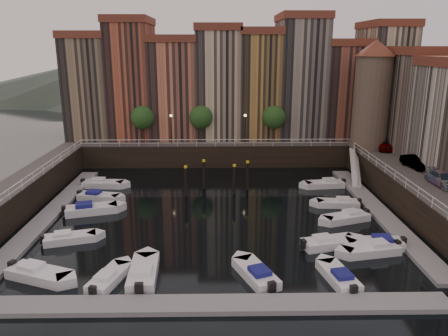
{
  "coord_description": "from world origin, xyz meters",
  "views": [
    {
      "loc": [
        0.18,
        -41.27,
        15.91
      ],
      "look_at": [
        0.92,
        4.0,
        3.32
      ],
      "focal_mm": 35.0,
      "sensor_mm": 36.0,
      "label": 1
    }
  ],
  "objects_px": {
    "corner_tower": "(372,93)",
    "car_b": "(416,163)",
    "car_c": "(443,180)",
    "boat_left_1": "(69,238)",
    "boat_left_2": "(90,209)",
    "car_a": "(384,144)",
    "boat_left_0": "(38,274)",
    "mooring_pilings": "(218,178)",
    "gangway": "(355,165)"
  },
  "relations": [
    {
      "from": "gangway",
      "to": "car_c",
      "type": "relative_size",
      "value": 1.85
    },
    {
      "from": "boat_left_2",
      "to": "car_b",
      "type": "xyz_separation_m",
      "value": [
        34.4,
        4.98,
        3.29
      ]
    },
    {
      "from": "boat_left_0",
      "to": "boat_left_1",
      "type": "distance_m",
      "value": 6.08
    },
    {
      "from": "corner_tower",
      "to": "mooring_pilings",
      "type": "xyz_separation_m",
      "value": [
        -19.72,
        -8.79,
        -8.54
      ]
    },
    {
      "from": "corner_tower",
      "to": "boat_left_1",
      "type": "distance_m",
      "value": 40.2
    },
    {
      "from": "corner_tower",
      "to": "car_a",
      "type": "bearing_deg",
      "value": -32.56
    },
    {
      "from": "gangway",
      "to": "car_c",
      "type": "xyz_separation_m",
      "value": [
        4.69,
        -11.76,
        1.73
      ]
    },
    {
      "from": "boat_left_1",
      "to": "boat_left_2",
      "type": "bearing_deg",
      "value": 73.96
    },
    {
      "from": "corner_tower",
      "to": "car_a",
      "type": "distance_m",
      "value": 6.73
    },
    {
      "from": "boat_left_2",
      "to": "car_a",
      "type": "relative_size",
      "value": 1.15
    },
    {
      "from": "boat_left_0",
      "to": "car_a",
      "type": "bearing_deg",
      "value": 59.35
    },
    {
      "from": "corner_tower",
      "to": "car_b",
      "type": "relative_size",
      "value": 3.25
    },
    {
      "from": "boat_left_2",
      "to": "car_b",
      "type": "relative_size",
      "value": 1.27
    },
    {
      "from": "boat_left_0",
      "to": "corner_tower",
      "type": "bearing_deg",
      "value": 62.0
    },
    {
      "from": "boat_left_2",
      "to": "car_b",
      "type": "bearing_deg",
      "value": -7.95
    },
    {
      "from": "boat_left_2",
      "to": "boat_left_0",
      "type": "bearing_deg",
      "value": -106.84
    },
    {
      "from": "car_a",
      "to": "boat_left_0",
      "type": "bearing_deg",
      "value": -134.08
    },
    {
      "from": "boat_left_2",
      "to": "car_c",
      "type": "xyz_separation_m",
      "value": [
        34.22,
        -1.2,
        3.24
      ]
    },
    {
      "from": "boat_left_1",
      "to": "car_a",
      "type": "bearing_deg",
      "value": 14.62
    },
    {
      "from": "mooring_pilings",
      "to": "car_c",
      "type": "height_order",
      "value": "car_c"
    },
    {
      "from": "car_a",
      "to": "car_c",
      "type": "bearing_deg",
      "value": -81.8
    },
    {
      "from": "car_a",
      "to": "gangway",
      "type": "bearing_deg",
      "value": -136.03
    },
    {
      "from": "car_a",
      "to": "car_c",
      "type": "height_order",
      "value": "car_a"
    },
    {
      "from": "car_c",
      "to": "corner_tower",
      "type": "bearing_deg",
      "value": 92.89
    },
    {
      "from": "gangway",
      "to": "boat_left_2",
      "type": "bearing_deg",
      "value": -160.33
    },
    {
      "from": "corner_tower",
      "to": "gangway",
      "type": "bearing_deg",
      "value": -122.8
    },
    {
      "from": "gangway",
      "to": "car_a",
      "type": "xyz_separation_m",
      "value": [
        4.67,
        3.37,
        1.88
      ]
    },
    {
      "from": "boat_left_1",
      "to": "car_a",
      "type": "distance_m",
      "value": 40.01
    },
    {
      "from": "boat_left_2",
      "to": "car_c",
      "type": "bearing_deg",
      "value": -18.2
    },
    {
      "from": "car_a",
      "to": "mooring_pilings",
      "type": "bearing_deg",
      "value": -152.25
    },
    {
      "from": "car_a",
      "to": "car_c",
      "type": "relative_size",
      "value": 1.04
    },
    {
      "from": "mooring_pilings",
      "to": "car_a",
      "type": "distance_m",
      "value": 22.91
    },
    {
      "from": "boat_left_1",
      "to": "car_c",
      "type": "bearing_deg",
      "value": -7.4
    },
    {
      "from": "gangway",
      "to": "mooring_pilings",
      "type": "bearing_deg",
      "value": -165.69
    },
    {
      "from": "corner_tower",
      "to": "car_c",
      "type": "relative_size",
      "value": 3.08
    },
    {
      "from": "boat_left_0",
      "to": "car_b",
      "type": "bearing_deg",
      "value": 48.67
    },
    {
      "from": "gangway",
      "to": "car_b",
      "type": "relative_size",
      "value": 1.96
    },
    {
      "from": "car_b",
      "to": "boat_left_1",
      "type": "bearing_deg",
      "value": -171.1
    },
    {
      "from": "gangway",
      "to": "boat_left_2",
      "type": "distance_m",
      "value": 31.4
    },
    {
      "from": "mooring_pilings",
      "to": "car_b",
      "type": "bearing_deg",
      "value": -3.38
    },
    {
      "from": "mooring_pilings",
      "to": "boat_left_0",
      "type": "xyz_separation_m",
      "value": [
        -12.85,
        -18.97,
        -1.26
      ]
    },
    {
      "from": "mooring_pilings",
      "to": "boat_left_0",
      "type": "bearing_deg",
      "value": -124.12
    },
    {
      "from": "boat_left_0",
      "to": "boat_left_1",
      "type": "relative_size",
      "value": 1.11
    },
    {
      "from": "boat_left_1",
      "to": "car_c",
      "type": "relative_size",
      "value": 1.02
    },
    {
      "from": "boat_left_1",
      "to": "car_b",
      "type": "distance_m",
      "value": 36.42
    },
    {
      "from": "corner_tower",
      "to": "boat_left_1",
      "type": "height_order",
      "value": "corner_tower"
    },
    {
      "from": "mooring_pilings",
      "to": "boat_left_0",
      "type": "relative_size",
      "value": 1.42
    },
    {
      "from": "corner_tower",
      "to": "car_b",
      "type": "distance_m",
      "value": 12.15
    },
    {
      "from": "gangway",
      "to": "car_a",
      "type": "relative_size",
      "value": 1.78
    },
    {
      "from": "car_a",
      "to": "boat_left_1",
      "type": "bearing_deg",
      "value": -140.83
    }
  ]
}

